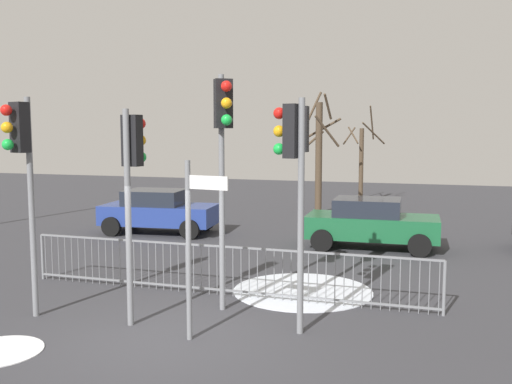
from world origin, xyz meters
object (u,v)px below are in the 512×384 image
at_px(traffic_light_foreground_left, 22,157).
at_px(traffic_light_rear_right, 132,168).
at_px(bare_tree_centre, 362,160).
at_px(traffic_light_mid_right, 300,156).
at_px(traffic_light_mid_left, 223,139).
at_px(traffic_light_foreground_right, 293,162).
at_px(bare_tree_left, 319,153).
at_px(car_green_far, 371,222).
at_px(car_blue_near, 158,211).
at_px(direction_sign_post, 192,241).

bearing_deg(traffic_light_foreground_left, traffic_light_rear_right, -151.89).
distance_m(traffic_light_foreground_left, bare_tree_centre, 18.88).
bearing_deg(traffic_light_mid_right, traffic_light_mid_left, 43.43).
distance_m(traffic_light_mid_right, bare_tree_centre, 15.97).
height_order(traffic_light_foreground_right, bare_tree_left, bare_tree_left).
bearing_deg(bare_tree_centre, traffic_light_foreground_left, -101.96).
height_order(bare_tree_left, bare_tree_centre, bare_tree_left).
distance_m(traffic_light_mid_left, car_green_far, 7.61).
height_order(traffic_light_rear_right, bare_tree_left, bare_tree_left).
relative_size(traffic_light_foreground_right, bare_tree_centre, 0.87).
height_order(car_blue_near, bare_tree_centre, bare_tree_centre).
relative_size(traffic_light_foreground_right, traffic_light_rear_right, 1.04).
bearing_deg(bare_tree_centre, traffic_light_rear_right, -95.99).
xyz_separation_m(traffic_light_foreground_left, bare_tree_left, (2.58, 14.76, -0.43)).
bearing_deg(bare_tree_left, traffic_light_mid_right, -80.88).
xyz_separation_m(traffic_light_foreground_right, car_blue_near, (-6.56, 7.95, -2.16)).
xyz_separation_m(traffic_light_mid_right, traffic_light_rear_right, (-2.54, -2.14, -0.15)).
relative_size(traffic_light_foreground_right, direction_sign_post, 1.34).
xyz_separation_m(car_blue_near, bare_tree_centre, (5.63, 9.76, 1.31)).
bearing_deg(traffic_light_foreground_right, bare_tree_centre, 14.79).
xyz_separation_m(traffic_light_foreground_right, bare_tree_centre, (-0.93, 17.71, -0.86)).
distance_m(traffic_light_mid_right, traffic_light_foreground_right, 1.80).
bearing_deg(direction_sign_post, traffic_light_foreground_left, -173.04).
height_order(traffic_light_mid_right, bare_tree_centre, bare_tree_centre).
xyz_separation_m(traffic_light_foreground_right, direction_sign_post, (-1.48, -0.87, -1.26)).
bearing_deg(traffic_light_foreground_right, traffic_light_mid_left, 77.34).
bearing_deg(bare_tree_centre, traffic_light_mid_left, -91.93).
height_order(traffic_light_rear_right, bare_tree_centre, bare_tree_centre).
distance_m(traffic_light_mid_left, traffic_light_foreground_left, 3.64).
xyz_separation_m(car_blue_near, bare_tree_left, (4.31, 6.07, 1.78)).
distance_m(direction_sign_post, bare_tree_centre, 18.59).
height_order(traffic_light_mid_left, bare_tree_centre, bare_tree_centre).
distance_m(traffic_light_rear_right, car_blue_near, 9.34).
distance_m(traffic_light_foreground_left, direction_sign_post, 3.60).
bearing_deg(direction_sign_post, bare_tree_centre, 97.55).
distance_m(traffic_light_mid_right, car_blue_near, 9.07).
relative_size(car_blue_near, bare_tree_left, 0.78).
relative_size(traffic_light_foreground_left, car_blue_near, 1.03).
xyz_separation_m(traffic_light_mid_left, car_blue_near, (-5.06, 7.27, -2.53)).
height_order(direction_sign_post, bare_tree_centre, bare_tree_centre).
bearing_deg(bare_tree_left, direction_sign_post, -87.04).
height_order(traffic_light_rear_right, traffic_light_mid_left, traffic_light_mid_left).
height_order(traffic_light_mid_right, bare_tree_left, bare_tree_left).
distance_m(traffic_light_foreground_right, bare_tree_centre, 17.75).
bearing_deg(bare_tree_left, car_green_far, -66.46).
distance_m(car_blue_near, bare_tree_left, 7.65).
distance_m(traffic_light_rear_right, direction_sign_post, 1.83).
height_order(direction_sign_post, car_blue_near, direction_sign_post).
bearing_deg(traffic_light_mid_left, traffic_light_foreground_left, -10.70).
distance_m(traffic_light_mid_right, traffic_light_foreground_left, 5.20).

